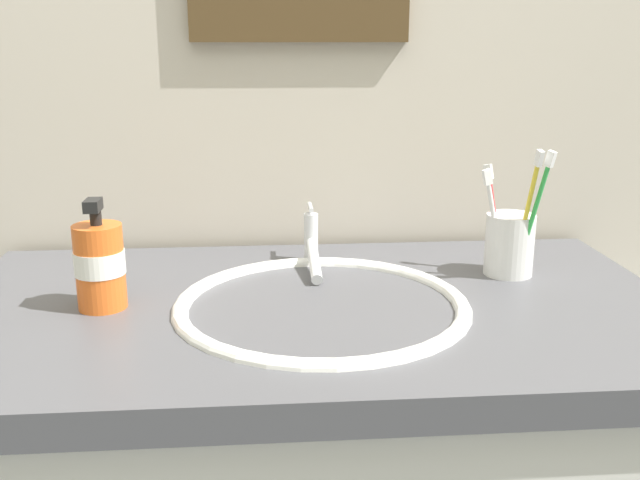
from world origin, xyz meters
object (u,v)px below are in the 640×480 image
object	(u,v)px
toothbrush_yellow	(528,207)
soap_dispenser	(100,264)
toothbrush_red	(494,210)
toothbrush_cup	(509,245)
toothbrush_green	(536,207)
faucet	(312,246)
toothbrush_white	(493,215)

from	to	relation	value
toothbrush_yellow	soap_dispenser	distance (m)	0.64
toothbrush_red	toothbrush_yellow	bearing A→B (deg)	-60.15
toothbrush_cup	toothbrush_yellow	world-z (taller)	toothbrush_yellow
toothbrush_red	toothbrush_green	distance (m)	0.08
toothbrush_red	toothbrush_cup	bearing A→B (deg)	-41.71
toothbrush_green	soap_dispenser	world-z (taller)	toothbrush_green
faucet	toothbrush_cup	distance (m)	0.32
soap_dispenser	faucet	bearing A→B (deg)	28.21
toothbrush_green	toothbrush_red	bearing A→B (deg)	126.30
faucet	soap_dispenser	xyz separation A→B (m)	(-0.31, -0.17, 0.03)
faucet	toothbrush_cup	size ratio (longest dim) A/B	1.76
toothbrush_green	toothbrush_yellow	bearing A→B (deg)	168.53
faucet	toothbrush_green	distance (m)	0.36
toothbrush_yellow	soap_dispenser	bearing A→B (deg)	-174.52
toothbrush_cup	toothbrush_green	size ratio (longest dim) A/B	0.49
faucet	toothbrush_cup	xyz separation A→B (m)	(0.31, -0.07, 0.01)
faucet	toothbrush_yellow	bearing A→B (deg)	-18.02
toothbrush_white	toothbrush_green	distance (m)	0.06
faucet	toothbrush_cup	world-z (taller)	toothbrush_cup
toothbrush_red	toothbrush_green	world-z (taller)	toothbrush_green
toothbrush_red	soap_dispenser	xyz separation A→B (m)	(-0.60, -0.12, -0.04)
toothbrush_white	toothbrush_cup	bearing A→B (deg)	21.44
soap_dispenser	toothbrush_red	bearing A→B (deg)	11.27
faucet	toothbrush_red	size ratio (longest dim) A/B	1.02
toothbrush_cup	toothbrush_green	bearing A→B (deg)	-61.56
toothbrush_white	toothbrush_yellow	xyz separation A→B (m)	(0.05, -0.03, 0.02)
toothbrush_cup	toothbrush_yellow	bearing A→B (deg)	-74.09
toothbrush_white	toothbrush_red	world-z (taller)	same
toothbrush_cup	toothbrush_white	world-z (taller)	toothbrush_white
faucet	toothbrush_yellow	size ratio (longest dim) A/B	0.85
toothbrush_yellow	soap_dispenser	size ratio (longest dim) A/B	1.30
faucet	toothbrush_red	xyz separation A→B (m)	(0.29, -0.05, 0.07)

